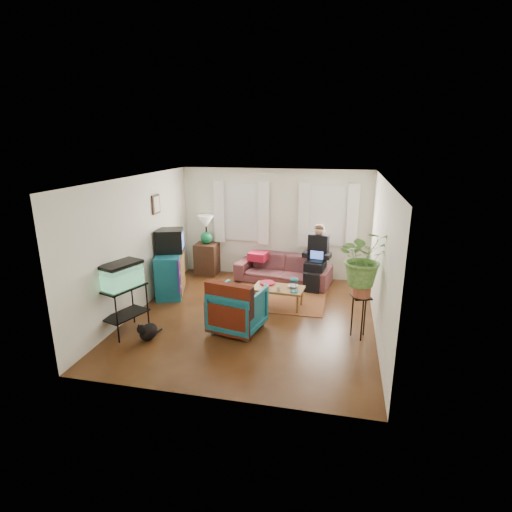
% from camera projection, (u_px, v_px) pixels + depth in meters
% --- Properties ---
extents(floor, '(4.50, 5.00, 0.01)m').
position_uv_depth(floor, '(252.00, 317.00, 7.58)').
color(floor, '#4F2B14').
rests_on(floor, ground).
extents(ceiling, '(4.50, 5.00, 0.01)m').
position_uv_depth(ceiling, '(251.00, 179.00, 6.84)').
color(ceiling, white).
rests_on(ceiling, wall_back).
extents(wall_back, '(4.50, 0.01, 2.60)m').
position_uv_depth(wall_back, '(275.00, 224.00, 9.55)').
color(wall_back, silver).
rests_on(wall_back, floor).
extents(wall_front, '(4.50, 0.01, 2.60)m').
position_uv_depth(wall_front, '(206.00, 306.00, 4.87)').
color(wall_front, silver).
rests_on(wall_front, floor).
extents(wall_left, '(0.01, 5.00, 2.60)m').
position_uv_depth(wall_left, '(137.00, 245.00, 7.67)').
color(wall_left, silver).
rests_on(wall_left, floor).
extents(wall_right, '(0.01, 5.00, 2.60)m').
position_uv_depth(wall_right, '(381.00, 259.00, 6.75)').
color(wall_right, silver).
rests_on(wall_right, floor).
extents(window_left, '(1.08, 0.04, 1.38)m').
position_uv_depth(window_left, '(242.00, 212.00, 9.63)').
color(window_left, white).
rests_on(window_left, wall_back).
extents(window_right, '(1.08, 0.04, 1.38)m').
position_uv_depth(window_right, '(328.00, 216.00, 9.21)').
color(window_right, white).
rests_on(window_right, wall_back).
extents(curtains_left, '(1.36, 0.06, 1.50)m').
position_uv_depth(curtains_left, '(241.00, 213.00, 9.55)').
color(curtains_left, white).
rests_on(curtains_left, wall_back).
extents(curtains_right, '(1.36, 0.06, 1.50)m').
position_uv_depth(curtains_right, '(328.00, 216.00, 9.13)').
color(curtains_right, white).
rests_on(curtains_right, wall_back).
extents(picture_frame, '(0.04, 0.32, 0.40)m').
position_uv_depth(picture_frame, '(156.00, 204.00, 8.27)').
color(picture_frame, '#3D2616').
rests_on(picture_frame, wall_left).
extents(area_rug, '(2.01, 1.62, 0.01)m').
position_uv_depth(area_rug, '(277.00, 298.00, 8.49)').
color(area_rug, brown).
rests_on(area_rug, floor).
extents(sofa, '(2.30, 1.21, 0.86)m').
position_uv_depth(sofa, '(283.00, 265.00, 9.32)').
color(sofa, brown).
rests_on(sofa, floor).
extents(seated_person, '(0.65, 0.75, 1.31)m').
position_uv_depth(seated_person, '(317.00, 259.00, 8.98)').
color(seated_person, black).
rests_on(seated_person, sofa).
extents(side_table, '(0.53, 0.53, 0.78)m').
position_uv_depth(side_table, '(207.00, 259.00, 9.93)').
color(side_table, '#392515').
rests_on(side_table, floor).
extents(table_lamp, '(0.40, 0.40, 0.71)m').
position_uv_depth(table_lamp, '(206.00, 230.00, 9.72)').
color(table_lamp, white).
rests_on(table_lamp, side_table).
extents(dresser, '(0.79, 1.13, 0.92)m').
position_uv_depth(dresser, '(170.00, 274.00, 8.61)').
color(dresser, '#115B66').
rests_on(dresser, floor).
extents(crt_tv, '(0.69, 0.66, 0.49)m').
position_uv_depth(crt_tv, '(170.00, 241.00, 8.51)').
color(crt_tv, black).
rests_on(crt_tv, dresser).
extents(aquarium_stand, '(0.65, 0.85, 0.84)m').
position_uv_depth(aquarium_stand, '(125.00, 310.00, 6.89)').
color(aquarium_stand, black).
rests_on(aquarium_stand, floor).
extents(aquarium, '(0.58, 0.77, 0.44)m').
position_uv_depth(aquarium, '(122.00, 275.00, 6.71)').
color(aquarium, '#7FD899').
rests_on(aquarium, aquarium_stand).
extents(black_cat, '(0.34, 0.45, 0.35)m').
position_uv_depth(black_cat, '(148.00, 330.00, 6.69)').
color(black_cat, black).
rests_on(black_cat, floor).
extents(armchair, '(0.98, 0.94, 0.85)m').
position_uv_depth(armchair, '(238.00, 307.00, 6.99)').
color(armchair, '#12516D').
rests_on(armchair, floor).
extents(serape_throw, '(0.88, 0.38, 0.70)m').
position_uv_depth(serape_throw, '(229.00, 304.00, 6.65)').
color(serape_throw, '#9E0A0A').
rests_on(serape_throw, armchair).
extents(coffee_table, '(1.04, 0.63, 0.41)m').
position_uv_depth(coffee_table, '(278.00, 297.00, 8.00)').
color(coffee_table, brown).
rests_on(coffee_table, floor).
extents(cup_a, '(0.12, 0.12, 0.09)m').
position_uv_depth(cup_a, '(266.00, 286.00, 7.91)').
color(cup_a, white).
rests_on(cup_a, coffee_table).
extents(cup_b, '(0.10, 0.10, 0.09)m').
position_uv_depth(cup_b, '(279.00, 289.00, 7.77)').
color(cup_b, beige).
rests_on(cup_b, coffee_table).
extents(bowl, '(0.21, 0.21, 0.05)m').
position_uv_depth(bowl, '(293.00, 286.00, 7.94)').
color(bowl, white).
rests_on(bowl, coffee_table).
extents(snack_tray, '(0.33, 0.33, 0.04)m').
position_uv_depth(snack_tray, '(267.00, 283.00, 8.14)').
color(snack_tray, '#B21414').
rests_on(snack_tray, coffee_table).
extents(birdcage, '(0.18, 0.18, 0.29)m').
position_uv_depth(birdcage, '(294.00, 285.00, 7.68)').
color(birdcage, '#115B6B').
rests_on(birdcage, coffee_table).
extents(plant_stand, '(0.40, 0.40, 0.75)m').
position_uv_depth(plant_stand, '(360.00, 317.00, 6.72)').
color(plant_stand, black).
rests_on(plant_stand, floor).
extents(potted_plant, '(1.04, 0.96, 0.95)m').
position_uv_depth(potted_plant, '(364.00, 266.00, 6.47)').
color(potted_plant, '#599947').
rests_on(potted_plant, plant_stand).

